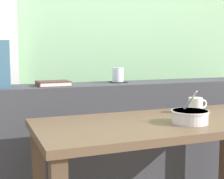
{
  "coord_description": "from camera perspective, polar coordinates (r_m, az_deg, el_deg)",
  "views": [
    {
      "loc": [
        -0.75,
        -1.37,
        1.03
      ],
      "look_at": [
        -0.03,
        0.48,
        0.8
      ],
      "focal_mm": 52.45,
      "sensor_mm": 36.0,
      "label": 1
    }
  ],
  "objects": [
    {
      "name": "outdoor_backdrop",
      "position": [
        2.72,
        -5.35,
        14.38
      ],
      "size": [
        4.8,
        0.08,
        2.8
      ],
      "primitive_type": "cube",
      "color": "#8EBC89",
      "rests_on": "ground"
    },
    {
      "name": "dark_console_ledge",
      "position": [
        2.15,
        -0.04,
        -10.0
      ],
      "size": [
        2.8,
        0.3,
        0.83
      ],
      "primitive_type": "cube",
      "color": "#38383D",
      "rests_on": "ground"
    },
    {
      "name": "breakfast_table",
      "position": [
        1.65,
        9.35,
        -9.11
      ],
      "size": [
        1.27,
        0.58,
        0.7
      ],
      "color": "brown",
      "rests_on": "ground"
    },
    {
      "name": "coaster_square",
      "position": [
        2.13,
        1.03,
        1.31
      ],
      "size": [
        0.1,
        0.1,
        0.0
      ],
      "primitive_type": "cube",
      "color": "black",
      "rests_on": "dark_console_ledge"
    },
    {
      "name": "juice_glass",
      "position": [
        2.12,
        1.03,
        2.52
      ],
      "size": [
        0.07,
        0.07,
        0.09
      ],
      "color": "white",
      "rests_on": "coaster_square"
    },
    {
      "name": "closed_book",
      "position": [
        1.94,
        -10.25,
        1.05
      ],
      "size": [
        0.19,
        0.16,
        0.03
      ],
      "color": "#47231E",
      "rests_on": "dark_console_ledge"
    },
    {
      "name": "soup_bowl",
      "position": [
        1.57,
        13.43,
        -4.61
      ],
      "size": [
        0.17,
        0.17,
        0.16
      ],
      "color": "silver",
      "rests_on": "breakfast_table"
    },
    {
      "name": "ceramic_mug",
      "position": [
        1.83,
        14.42,
        -2.69
      ],
      "size": [
        0.11,
        0.08,
        0.08
      ],
      "color": "silver",
      "rests_on": "breakfast_table"
    }
  ]
}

